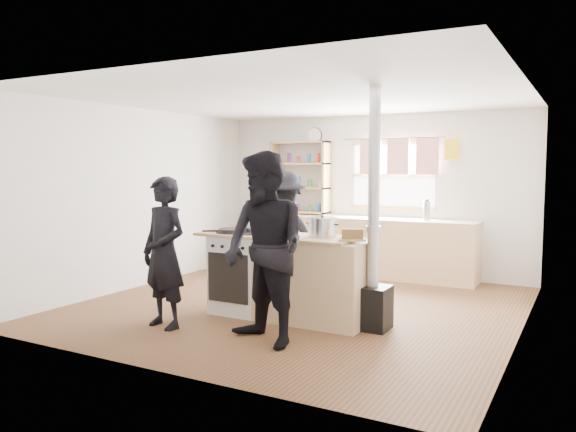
{
  "coord_description": "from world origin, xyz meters",
  "views": [
    {
      "loc": [
        3.08,
        -5.95,
        1.69
      ],
      "look_at": [
        -0.1,
        -0.1,
        1.1
      ],
      "focal_mm": 35.0,
      "sensor_mm": 36.0,
      "label": 1
    }
  ],
  "objects_px": {
    "skillet_greens": "(232,231)",
    "cooking_island": "(288,277)",
    "roast_tray": "(274,232)",
    "person_near_left": "(164,252)",
    "bread_board": "(352,236)",
    "thermos": "(427,210)",
    "person_far": "(284,235)",
    "flue_heater": "(373,266)",
    "stockpot_stove": "(255,226)",
    "stockpot_counter": "(322,227)",
    "person_near_right": "(265,249)"
  },
  "relations": [
    {
      "from": "skillet_greens",
      "to": "cooking_island",
      "type": "bearing_deg",
      "value": 8.91
    },
    {
      "from": "roast_tray",
      "to": "person_near_left",
      "type": "xyz_separation_m",
      "value": [
        -0.84,
        -0.85,
        -0.18
      ]
    },
    {
      "from": "roast_tray",
      "to": "bread_board",
      "type": "xyz_separation_m",
      "value": [
        0.92,
        0.01,
        0.01
      ]
    },
    {
      "from": "thermos",
      "to": "person_far",
      "type": "bearing_deg",
      "value": -125.38
    },
    {
      "from": "cooking_island",
      "to": "flue_heater",
      "type": "bearing_deg",
      "value": 3.13
    },
    {
      "from": "bread_board",
      "to": "person_near_left",
      "type": "height_order",
      "value": "person_near_left"
    },
    {
      "from": "stockpot_stove",
      "to": "person_near_left",
      "type": "height_order",
      "value": "person_near_left"
    },
    {
      "from": "bread_board",
      "to": "stockpot_counter",
      "type": "bearing_deg",
      "value": 159.72
    },
    {
      "from": "skillet_greens",
      "to": "stockpot_stove",
      "type": "height_order",
      "value": "stockpot_stove"
    },
    {
      "from": "person_far",
      "to": "skillet_greens",
      "type": "bearing_deg",
      "value": 71.99
    },
    {
      "from": "cooking_island",
      "to": "bread_board",
      "type": "bearing_deg",
      "value": -4.37
    },
    {
      "from": "roast_tray",
      "to": "cooking_island",
      "type": "bearing_deg",
      "value": 29.09
    },
    {
      "from": "thermos",
      "to": "stockpot_stove",
      "type": "distance_m",
      "value": 2.98
    },
    {
      "from": "person_near_right",
      "to": "stockpot_counter",
      "type": "bearing_deg",
      "value": 104.31
    },
    {
      "from": "person_near_right",
      "to": "flue_heater",
      "type": "bearing_deg",
      "value": 74.66
    },
    {
      "from": "stockpot_stove",
      "to": "flue_heater",
      "type": "relative_size",
      "value": 0.08
    },
    {
      "from": "thermos",
      "to": "stockpot_counter",
      "type": "xyz_separation_m",
      "value": [
        -0.44,
        -2.68,
        -0.01
      ]
    },
    {
      "from": "stockpot_stove",
      "to": "flue_heater",
      "type": "height_order",
      "value": "flue_heater"
    },
    {
      "from": "cooking_island",
      "to": "person_near_left",
      "type": "height_order",
      "value": "person_near_left"
    },
    {
      "from": "thermos",
      "to": "stockpot_stove",
      "type": "xyz_separation_m",
      "value": [
        -1.29,
        -2.69,
        -0.04
      ]
    },
    {
      "from": "cooking_island",
      "to": "person_far",
      "type": "bearing_deg",
      "value": 121.63
    },
    {
      "from": "bread_board",
      "to": "flue_heater",
      "type": "height_order",
      "value": "flue_heater"
    },
    {
      "from": "thermos",
      "to": "roast_tray",
      "type": "distance_m",
      "value": 2.99
    },
    {
      "from": "skillet_greens",
      "to": "stockpot_counter",
      "type": "distance_m",
      "value": 1.06
    },
    {
      "from": "skillet_greens",
      "to": "person_near_left",
      "type": "distance_m",
      "value": 0.89
    },
    {
      "from": "stockpot_stove",
      "to": "person_near_left",
      "type": "bearing_deg",
      "value": -115.94
    },
    {
      "from": "thermos",
      "to": "stockpot_counter",
      "type": "height_order",
      "value": "thermos"
    },
    {
      "from": "flue_heater",
      "to": "person_near_left",
      "type": "relative_size",
      "value": 1.58
    },
    {
      "from": "cooking_island",
      "to": "stockpot_stove",
      "type": "height_order",
      "value": "stockpot_stove"
    },
    {
      "from": "flue_heater",
      "to": "stockpot_stove",
      "type": "bearing_deg",
      "value": 178.94
    },
    {
      "from": "skillet_greens",
      "to": "person_near_right",
      "type": "relative_size",
      "value": 0.24
    },
    {
      "from": "cooking_island",
      "to": "person_far",
      "type": "xyz_separation_m",
      "value": [
        -0.54,
        0.87,
        0.35
      ]
    },
    {
      "from": "stockpot_stove",
      "to": "bread_board",
      "type": "relative_size",
      "value": 0.62
    },
    {
      "from": "flue_heater",
      "to": "bread_board",
      "type": "bearing_deg",
      "value": -148.62
    },
    {
      "from": "cooking_island",
      "to": "person_near_right",
      "type": "xyz_separation_m",
      "value": [
        0.26,
        -0.92,
        0.45
      ]
    },
    {
      "from": "stockpot_stove",
      "to": "flue_heater",
      "type": "distance_m",
      "value": 1.5
    },
    {
      "from": "skillet_greens",
      "to": "roast_tray",
      "type": "bearing_deg",
      "value": 3.46
    },
    {
      "from": "stockpot_counter",
      "to": "person_near_left",
      "type": "distance_m",
      "value": 1.7
    },
    {
      "from": "thermos",
      "to": "bread_board",
      "type": "relative_size",
      "value": 0.87
    },
    {
      "from": "skillet_greens",
      "to": "roast_tray",
      "type": "xyz_separation_m",
      "value": [
        0.54,
        0.03,
        0.01
      ]
    },
    {
      "from": "bread_board",
      "to": "flue_heater",
      "type": "bearing_deg",
      "value": 31.38
    },
    {
      "from": "bread_board",
      "to": "person_far",
      "type": "bearing_deg",
      "value": 144.8
    },
    {
      "from": "stockpot_stove",
      "to": "person_near_left",
      "type": "xyz_separation_m",
      "value": [
        -0.49,
        -1.0,
        -0.21
      ]
    },
    {
      "from": "cooking_island",
      "to": "bread_board",
      "type": "relative_size",
      "value": 5.86
    },
    {
      "from": "roast_tray",
      "to": "person_near_right",
      "type": "bearing_deg",
      "value": -65.61
    },
    {
      "from": "skillet_greens",
      "to": "bread_board",
      "type": "distance_m",
      "value": 1.46
    },
    {
      "from": "cooking_island",
      "to": "person_near_right",
      "type": "height_order",
      "value": "person_near_right"
    },
    {
      "from": "bread_board",
      "to": "flue_heater",
      "type": "relative_size",
      "value": 0.13
    },
    {
      "from": "person_near_left",
      "to": "person_far",
      "type": "xyz_separation_m",
      "value": [
        0.43,
        1.8,
        0.02
      ]
    },
    {
      "from": "cooking_island",
      "to": "stockpot_counter",
      "type": "xyz_separation_m",
      "value": [
        0.37,
        0.09,
        0.57
      ]
    }
  ]
}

